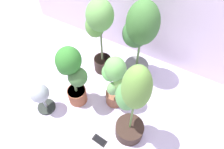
# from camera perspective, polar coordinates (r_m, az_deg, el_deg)

# --- Properties ---
(ground_plane) EXTENTS (8.00, 8.00, 0.00)m
(ground_plane) POSITION_cam_1_polar(r_m,az_deg,el_deg) (2.21, -0.47, -9.00)
(ground_plane) COLOR silver
(ground_plane) RESTS_ON ground
(potted_plant_back_center) EXTENTS (0.45, 0.41, 0.96)m
(potted_plant_back_center) POSITION_cam_1_polar(r_m,az_deg,el_deg) (2.03, 7.47, 10.64)
(potted_plant_back_center) COLOR slate
(potted_plant_back_center) RESTS_ON ground
(potted_plant_front_right) EXTENTS (0.34, 0.30, 1.01)m
(potted_plant_front_right) POSITION_cam_1_polar(r_m,az_deg,el_deg) (1.61, 5.38, -8.14)
(potted_plant_front_right) COLOR #31211A
(potted_plant_front_right) RESTS_ON ground
(potted_plant_back_left) EXTENTS (0.37, 0.33, 0.92)m
(potted_plant_back_left) POSITION_cam_1_polar(r_m,az_deg,el_deg) (2.06, -3.48, 12.19)
(potted_plant_back_left) COLOR black
(potted_plant_back_left) RESTS_ON ground
(potted_plant_front_left) EXTENTS (0.36, 0.25, 0.77)m
(potted_plant_front_left) POSITION_cam_1_polar(r_m,az_deg,el_deg) (1.90, -10.74, 0.18)
(potted_plant_front_left) COLOR #965135
(potted_plant_front_left) RESTS_ON ground
(potted_plant_center) EXTENTS (0.31, 0.28, 0.67)m
(potted_plant_center) POSITION_cam_1_polar(r_m,az_deg,el_deg) (1.92, 0.78, -1.58)
(potted_plant_center) COLOR #90583C
(potted_plant_center) RESTS_ON ground
(cell_phone) EXTENTS (0.15, 0.08, 0.01)m
(cell_phone) POSITION_cam_1_polar(r_m,az_deg,el_deg) (2.07, -3.40, -17.37)
(cell_phone) COLOR black
(cell_phone) RESTS_ON ground
(floor_fan) EXTENTS (0.25, 0.25, 0.37)m
(floor_fan) POSITION_cam_1_polar(r_m,az_deg,el_deg) (2.10, -18.83, -5.31)
(floor_fan) COLOR #212822
(floor_fan) RESTS_ON ground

